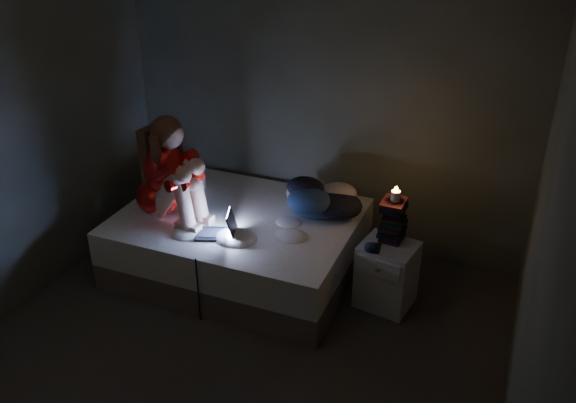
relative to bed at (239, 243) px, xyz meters
The scene contains 13 objects.
floor 1.21m from the bed, 68.39° to the right, with size 3.60×3.80×0.02m, color black.
wall_back 1.39m from the bed, 61.73° to the left, with size 3.60×0.02×2.60m, color #63655C.
wall_right 2.71m from the bed, 26.10° to the right, with size 0.02×3.80×2.60m, color #63655C.
bed is the anchor object (origin of this frame).
pillow 0.79m from the bed, 164.43° to the left, with size 0.41×0.29×0.12m, color white.
woman 0.95m from the bed, 157.57° to the right, with size 0.55×0.36×0.89m, color #990700, non-canonical shape.
laptop 0.51m from the bed, 93.17° to the right, with size 0.31×0.22×0.22m, color black, non-canonical shape.
clothes_pile 0.77m from the bed, 25.98° to the left, with size 0.52×0.41×0.31m, color navy, non-canonical shape.
nightstand 1.27m from the bed, ahead, with size 0.40×0.36×0.54m, color silver.
book_stack 1.34m from the bed, ahead, with size 0.19×0.25×0.32m, color black, non-canonical shape.
candle 1.42m from the bed, ahead, with size 0.07×0.07×0.08m, color beige.
phone 1.24m from the bed, ahead, with size 0.07×0.14×0.01m, color black.
blue_orb 1.23m from the bed, ahead, with size 0.08×0.08×0.08m, color navy.
Camera 1 is at (1.60, -2.78, 2.95)m, focal length 37.85 mm.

